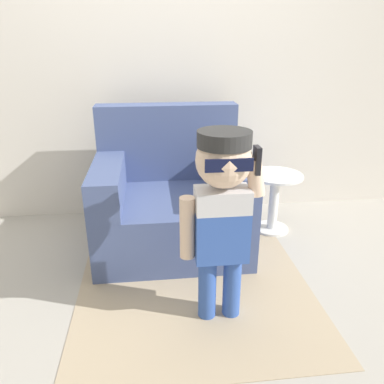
# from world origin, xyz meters

# --- Properties ---
(ground_plane) EXTENTS (10.00, 10.00, 0.00)m
(ground_plane) POSITION_xyz_m (0.00, 0.00, 0.00)
(ground_plane) COLOR #ADA89E
(wall_back) EXTENTS (10.00, 0.05, 2.60)m
(wall_back) POSITION_xyz_m (0.00, 0.66, 1.30)
(wall_back) COLOR silver
(wall_back) RESTS_ON ground_plane
(armchair) EXTENTS (1.04, 0.89, 0.97)m
(armchair) POSITION_xyz_m (-0.02, 0.06, 0.34)
(armchair) COLOR #475684
(armchair) RESTS_ON ground_plane
(person_child) EXTENTS (0.42, 0.31, 1.02)m
(person_child) POSITION_xyz_m (0.18, -0.79, 0.68)
(person_child) COLOR #3356AD
(person_child) RESTS_ON ground_plane
(side_table) EXTENTS (0.41, 0.41, 0.47)m
(side_table) POSITION_xyz_m (0.78, 0.14, 0.28)
(side_table) COLOR white
(side_table) RESTS_ON ground_plane
(rug) EXTENTS (1.39, 1.48, 0.01)m
(rug) POSITION_xyz_m (0.08, -0.51, 0.00)
(rug) COLOR tan
(rug) RESTS_ON ground_plane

